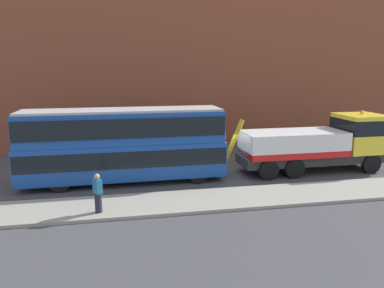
% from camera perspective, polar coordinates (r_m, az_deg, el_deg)
% --- Properties ---
extents(ground_plane, '(120.00, 120.00, 0.00)m').
position_cam_1_polar(ground_plane, '(21.42, 5.97, -4.79)').
color(ground_plane, '#424247').
extents(near_kerb, '(60.00, 2.80, 0.15)m').
position_cam_1_polar(near_kerb, '(17.63, 9.92, -8.39)').
color(near_kerb, gray).
rests_on(near_kerb, ground_plane).
extents(building_facade, '(60.00, 1.50, 16.00)m').
position_cam_1_polar(building_facade, '(28.55, 1.42, 15.81)').
color(building_facade, brown).
rests_on(building_facade, ground_plane).
extents(recovery_tow_truck, '(10.16, 2.78, 3.67)m').
position_cam_1_polar(recovery_tow_truck, '(22.90, 19.88, 0.19)').
color(recovery_tow_truck, '#2D2D2D').
rests_on(recovery_tow_truck, ground_plane).
extents(double_decker_bus, '(11.08, 2.72, 4.06)m').
position_cam_1_polar(double_decker_bus, '(19.64, -10.90, 0.23)').
color(double_decker_bus, '#19479E').
rests_on(double_decker_bus, ground_plane).
extents(pedestrian_onlooker, '(0.43, 0.48, 1.71)m').
position_cam_1_polar(pedestrian_onlooker, '(15.65, -14.91, -7.73)').
color(pedestrian_onlooker, '#232333').
rests_on(pedestrian_onlooker, near_kerb).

